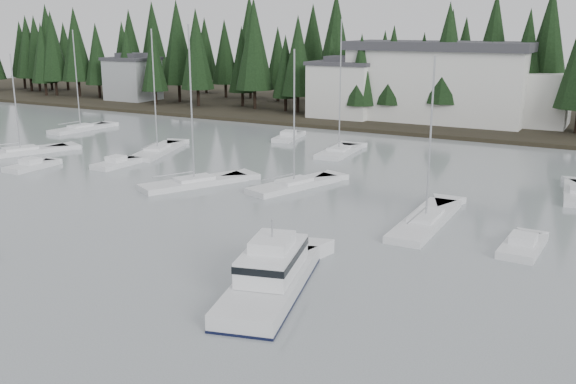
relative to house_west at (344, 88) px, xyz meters
name	(u,v)px	position (x,y,z in m)	size (l,w,h in m)	color
far_shore_land	(494,113)	(18.00, 18.00, -4.65)	(240.00, 54.00, 1.00)	black
conifer_treeline	(478,123)	(18.00, 7.00, -4.65)	(200.00, 22.00, 20.00)	black
house_west	(344,88)	(0.00, 0.00, 0.00)	(9.54, 7.42, 8.75)	silver
house_far_west	(133,78)	(-42.00, 2.00, -0.25)	(8.48, 7.42, 8.25)	#999EA0
harbor_inn	(453,83)	(15.04, 3.34, 1.12)	(29.50, 11.50, 10.90)	silver
cabin_cruiser_center	(271,279)	(21.96, -59.13, -3.98)	(5.76, 10.95, 4.50)	silver
sailboat_0	(21,153)	(-20.57, -40.16, -4.60)	(6.43, 10.23, 11.27)	silver
sailboat_1	(426,223)	(25.67, -43.63, -4.60)	(2.62, 11.00, 12.24)	silver
sailboat_3	(294,187)	(12.57, -38.93, -4.59)	(5.30, 9.45, 12.29)	silver
sailboat_4	(81,130)	(-26.85, -25.42, -4.57)	(3.07, 9.05, 13.54)	silver
sailboat_5	(339,153)	(9.86, -23.45, -4.56)	(3.43, 8.25, 14.81)	silver
sailboat_7	(194,184)	(4.51, -42.43, -4.57)	(6.74, 9.79, 14.26)	silver
sailboat_9	(158,152)	(-7.84, -32.56, -4.58)	(5.46, 10.53, 13.80)	silver
runabout_0	(31,167)	(-13.61, -44.66, -4.52)	(2.41, 5.23, 1.42)	silver
runabout_1	(522,248)	(32.63, -46.07, -4.52)	(2.39, 5.19, 1.42)	silver
runabout_3	(288,138)	(0.58, -17.95, -4.52)	(3.15, 6.45, 1.42)	silver
runabout_4	(116,165)	(-7.04, -39.83, -4.52)	(2.31, 5.11, 1.42)	silver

